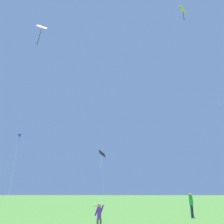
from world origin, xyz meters
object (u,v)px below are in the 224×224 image
(kite_yellow_diamond, at_px, (185,16))
(kite_purple_streamer, at_px, (40,34))
(kite_black_large, at_px, (102,156))
(person_foreground_watcher, at_px, (191,203))
(kite_blue_delta, at_px, (19,135))
(person_child_small, at_px, (99,216))

(kite_yellow_diamond, bearing_deg, kite_purple_streamer, -179.78)
(kite_purple_streamer, xyz_separation_m, kite_yellow_diamond, (21.42, 0.08, 2.92))
(kite_black_large, relative_size, person_foreground_watcher, 4.87)
(kite_blue_delta, xyz_separation_m, person_child_small, (18.46, -34.50, -11.73))
(kite_yellow_diamond, height_order, person_child_small, kite_yellow_diamond)
(person_foreground_watcher, bearing_deg, kite_blue_delta, 132.73)
(kite_black_large, bearing_deg, kite_purple_streamer, -139.37)
(kite_purple_streamer, relative_size, person_child_small, 20.58)
(kite_black_large, relative_size, person_child_small, 6.44)
(kite_yellow_diamond, bearing_deg, kite_blue_delta, 151.09)
(kite_yellow_diamond, distance_m, kite_black_large, 24.41)
(person_foreground_watcher, bearing_deg, kite_yellow_diamond, 64.55)
(kite_black_large, height_order, person_child_small, kite_black_large)
(kite_purple_streamer, distance_m, kite_black_large, 20.28)
(kite_blue_delta, bearing_deg, kite_yellow_diamond, -28.91)
(kite_blue_delta, xyz_separation_m, kite_black_large, (16.94, -8.80, -5.53))
(kite_blue_delta, xyz_separation_m, person_foreground_watcher, (24.61, -26.64, -11.49))
(kite_purple_streamer, xyz_separation_m, person_foreground_watcher, (16.50, -10.25, -22.56))
(kite_black_large, distance_m, person_child_small, 26.47)
(kite_purple_streamer, height_order, kite_yellow_diamond, kite_yellow_diamond)
(kite_yellow_diamond, xyz_separation_m, person_foreground_watcher, (-4.92, -10.33, -25.48))
(kite_yellow_diamond, bearing_deg, kite_black_large, 149.19)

